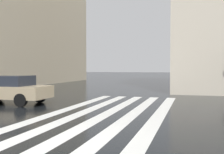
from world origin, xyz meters
The scene contains 3 objects.
ground_plane centered at (0.00, 0.00, 0.00)m, with size 220.00×220.00×0.00m, color black.
zebra_crossing centered at (4.00, -0.09, 0.00)m, with size 13.00×4.50×0.01m.
car_champagne centered at (5.50, 5.55, 0.76)m, with size 1.85×4.10×1.41m.
Camera 1 is at (-6.25, -3.27, 1.78)m, focal length 44.32 mm.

